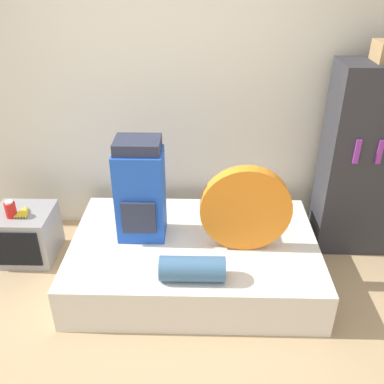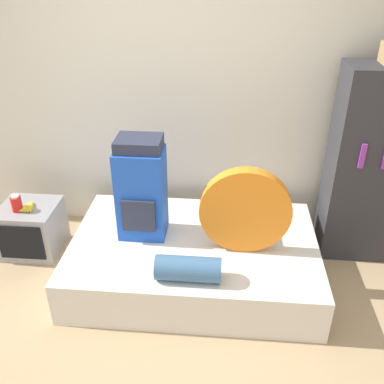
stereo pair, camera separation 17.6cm
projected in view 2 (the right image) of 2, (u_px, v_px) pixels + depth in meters
name	position (u px, v px, depth m)	size (l,w,h in m)	color
ground_plane	(149.00, 348.00, 3.00)	(16.00, 16.00, 0.00)	tan
wall_back	(174.00, 97.00, 3.77)	(8.00, 0.05, 2.60)	silver
bed	(194.00, 258.00, 3.58)	(2.00, 1.31, 0.37)	silver
backpack	(141.00, 189.00, 3.38)	(0.38, 0.33, 0.84)	blue
tent_bag	(245.00, 211.00, 3.22)	(0.70, 0.10, 0.70)	orange
sleeping_roll	(188.00, 269.00, 3.03)	(0.47, 0.18, 0.18)	#3D668E
television	(32.00, 228.00, 3.88)	(0.50, 0.48, 0.46)	#939399
canister	(16.00, 203.00, 3.68)	(0.09, 0.09, 0.15)	red
banana_bunch	(29.00, 207.00, 3.74)	(0.13, 0.18, 0.03)	yellow
bookshelf	(384.00, 167.00, 3.58)	(0.89, 0.44, 1.69)	#2D2D33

